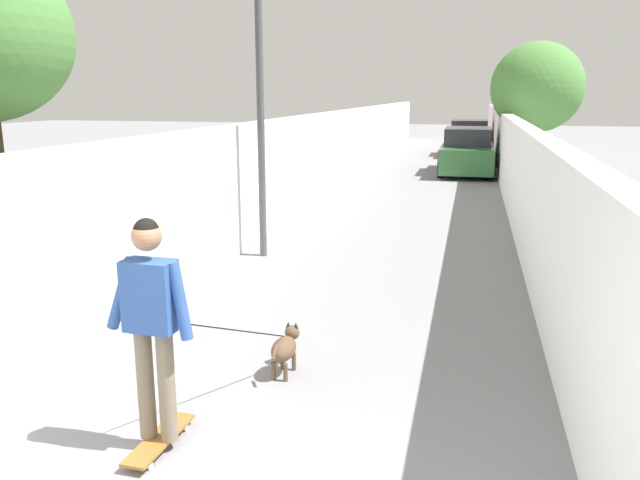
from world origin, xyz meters
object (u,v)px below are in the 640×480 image
person_skateboarder (151,313)px  lamp_post (259,59)px  dog (284,347)px  car_far (469,139)px  car_near (467,152)px  skateboard (160,439)px  tree_right_near (537,88)px

person_skateboarder → lamp_post: bearing=10.7°
dog → car_far: (23.12, -1.53, 0.44)m
lamp_post → car_far: 19.23m
lamp_post → person_skateboarder: 6.28m
car_near → car_far: 6.57m
lamp_post → dog: 5.48m
skateboard → person_skateboarder: size_ratio=0.47×
person_skateboarder → dog: (1.49, -0.56, -0.83)m
lamp_post → person_skateboarder: size_ratio=2.74×
dog → car_near: (16.56, -1.53, 0.44)m
car_far → dog: bearing=176.2°
tree_right_near → car_far: 7.67m
lamp_post → car_far: lamp_post is taller
person_skateboarder → dog: person_skateboarder is taller
dog → tree_right_near: bearing=-12.6°
person_skateboarder → car_far: bearing=-4.9°
skateboard → car_near: 18.18m
lamp_post → skateboard: bearing=-169.3°
tree_right_near → person_skateboarder: 18.11m
tree_right_near → car_far: bearing=16.2°
skateboard → person_skateboarder: person_skateboarder is taller
lamp_post → dog: lamp_post is taller
lamp_post → car_far: bearing=-9.6°
skateboard → car_far: bearing=-4.9°
tree_right_near → car_far: (7.08, 2.06, -2.13)m
person_skateboarder → tree_right_near: bearing=-13.3°
skateboard → car_far: size_ratio=0.20×
lamp_post → dog: (-4.32, -1.66, -2.93)m
car_far → lamp_post: bearing=170.4°
skateboard → car_far: 24.71m
lamp_post → skateboard: (-5.81, -1.10, -3.13)m
dog → car_near: size_ratio=0.41×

